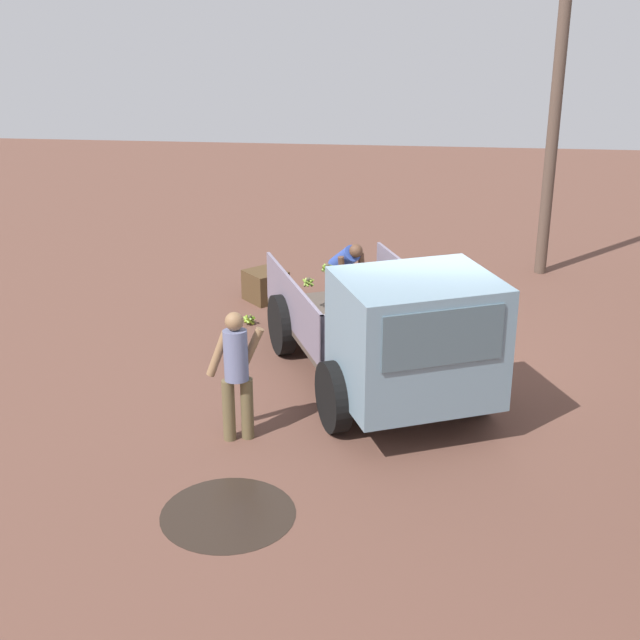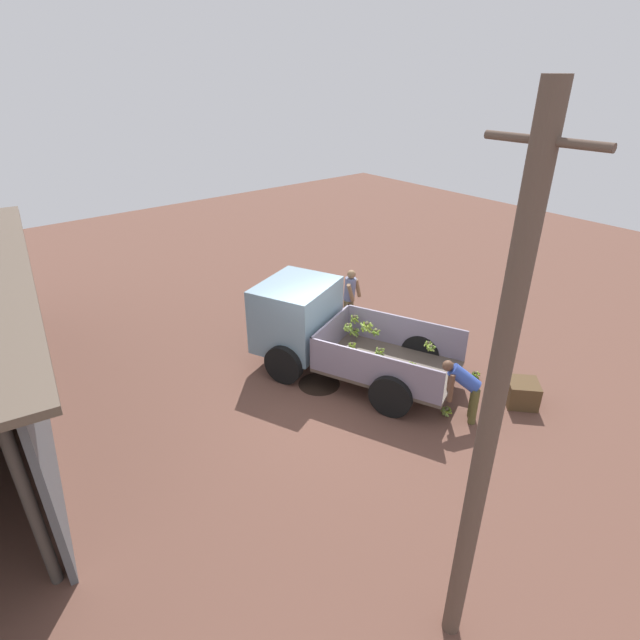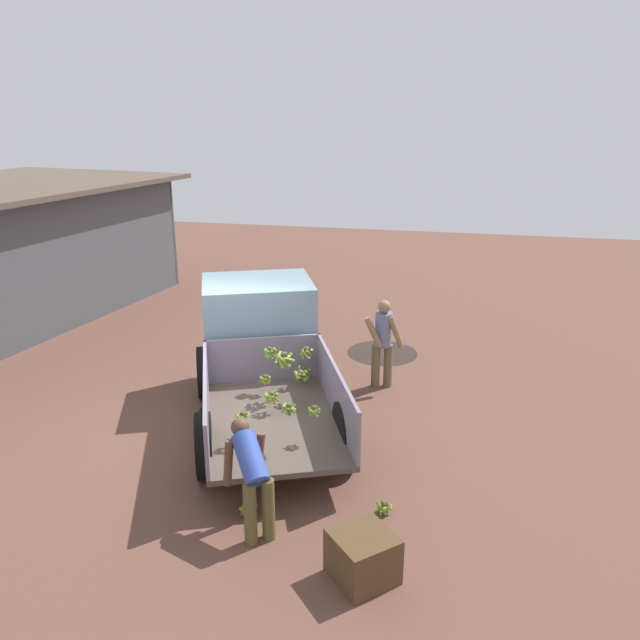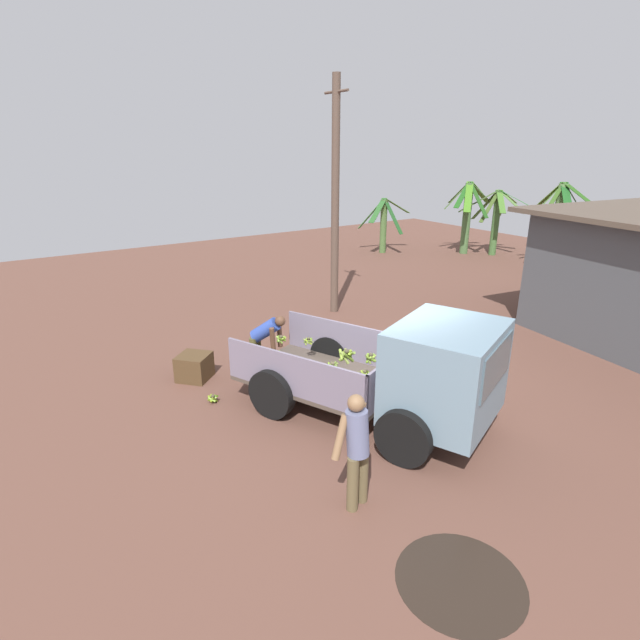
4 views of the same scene
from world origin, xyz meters
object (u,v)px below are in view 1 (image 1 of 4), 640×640
at_px(banana_bunch_on_ground_0, 350,312).
at_px(banana_bunch_on_ground_1, 249,319).
at_px(wooden_crate_0, 266,286).
at_px(person_foreground_visitor, 236,370).
at_px(utility_pole, 556,102).
at_px(person_worker_loading, 343,269).
at_px(cargo_truck, 401,336).

distance_m(banana_bunch_on_ground_0, banana_bunch_on_ground_1, 1.69).
bearing_deg(wooden_crate_0, person_foreground_visitor, 5.14).
height_order(person_foreground_visitor, banana_bunch_on_ground_1, person_foreground_visitor).
relative_size(utility_pole, person_worker_loading, 4.86).
xyz_separation_m(cargo_truck, banana_bunch_on_ground_1, (-2.84, -2.51, -0.97)).
relative_size(cargo_truck, person_foreground_visitor, 2.98).
height_order(person_foreground_visitor, person_worker_loading, person_foreground_visitor).
height_order(cargo_truck, person_worker_loading, cargo_truck).
bearing_deg(cargo_truck, person_worker_loading, 173.37).
bearing_deg(utility_pole, banana_bunch_on_ground_0, -51.16).
relative_size(cargo_truck, wooden_crate_0, 7.97).
height_order(banana_bunch_on_ground_1, wooden_crate_0, wooden_crate_0).
xyz_separation_m(cargo_truck, person_foreground_visitor, (0.92, -1.98, -0.14)).
height_order(cargo_truck, banana_bunch_on_ground_0, cargo_truck).
relative_size(person_foreground_visitor, person_worker_loading, 1.26).
bearing_deg(person_foreground_visitor, utility_pole, -50.53).
xyz_separation_m(banana_bunch_on_ground_0, wooden_crate_0, (-0.74, -1.55, 0.16)).
bearing_deg(banana_bunch_on_ground_1, cargo_truck, 41.46).
bearing_deg(wooden_crate_0, person_worker_loading, 69.98).
bearing_deg(person_foreground_visitor, person_worker_loading, -29.56).
xyz_separation_m(cargo_truck, person_worker_loading, (-3.51, -1.02, -0.28)).
relative_size(person_foreground_visitor, wooden_crate_0, 2.67).
height_order(person_worker_loading, banana_bunch_on_ground_1, person_worker_loading).
bearing_deg(banana_bunch_on_ground_0, person_foreground_visitor, -14.75).
distance_m(person_worker_loading, banana_bunch_on_ground_0, 0.73).
bearing_deg(cargo_truck, person_foreground_visitor, -87.92).
bearing_deg(wooden_crate_0, banana_bunch_on_ground_0, 64.55).
distance_m(cargo_truck, utility_pole, 6.95).
distance_m(person_foreground_visitor, wooden_crate_0, 5.00).
bearing_deg(banana_bunch_on_ground_0, banana_bunch_on_ground_1, -74.80).
xyz_separation_m(person_foreground_visitor, wooden_crate_0, (-4.94, -0.44, -0.65)).
relative_size(banana_bunch_on_ground_0, wooden_crate_0, 0.38).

